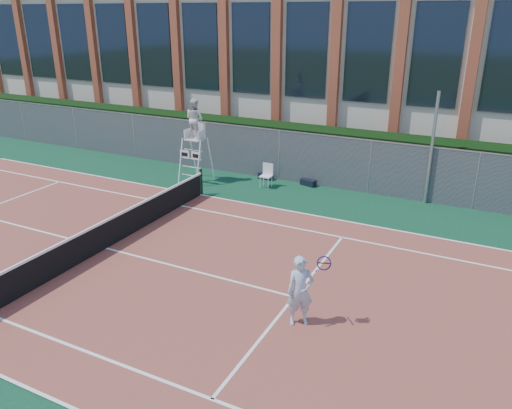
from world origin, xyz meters
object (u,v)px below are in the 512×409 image
at_px(plastic_chair, 267,173).
at_px(tennis_player, 300,291).
at_px(steel_pole, 432,149).
at_px(umpire_chair, 195,121).

bearing_deg(plastic_chair, tennis_player, -60.10).
bearing_deg(tennis_player, steel_pole, 82.10).
height_order(umpire_chair, tennis_player, umpire_chair).
xyz_separation_m(steel_pole, plastic_chair, (-6.34, -1.02, -1.55)).
distance_m(umpire_chair, plastic_chair, 3.77).
bearing_deg(steel_pole, umpire_chair, -170.08).
distance_m(umpire_chair, tennis_player, 11.56).
xyz_separation_m(steel_pole, tennis_player, (-1.35, -9.71, -1.25)).
bearing_deg(steel_pole, plastic_chair, -170.86).
xyz_separation_m(umpire_chair, plastic_chair, (3.10, 0.63, -2.05)).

